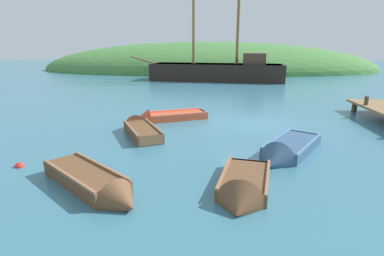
{
  "coord_description": "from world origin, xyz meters",
  "views": [
    {
      "loc": [
        -1.9,
        -14.27,
        3.68
      ],
      "look_at": [
        -2.72,
        -2.01,
        0.27
      ],
      "focal_mm": 28.31,
      "sensor_mm": 36.0,
      "label": 1
    }
  ],
  "objects_px": {
    "rowboat_near_dock": "(243,191)",
    "rowboat_far": "(286,152)",
    "buoy_red": "(20,167)",
    "rowboat_center": "(140,130)",
    "rowboat_outer_right": "(166,118)",
    "sailing_ship": "(218,74)",
    "rowboat_portside": "(95,185)"
  },
  "relations": [
    {
      "from": "rowboat_near_dock",
      "to": "rowboat_far",
      "type": "relative_size",
      "value": 0.83
    },
    {
      "from": "rowboat_near_dock",
      "to": "buoy_red",
      "type": "height_order",
      "value": "rowboat_near_dock"
    },
    {
      "from": "rowboat_center",
      "to": "rowboat_outer_right",
      "type": "relative_size",
      "value": 0.9
    },
    {
      "from": "rowboat_outer_right",
      "to": "sailing_ship",
      "type": "bearing_deg",
      "value": -122.66
    },
    {
      "from": "rowboat_center",
      "to": "rowboat_outer_right",
      "type": "xyz_separation_m",
      "value": [
        0.78,
        2.43,
        -0.03
      ]
    },
    {
      "from": "sailing_ship",
      "to": "rowboat_far",
      "type": "bearing_deg",
      "value": 102.65
    },
    {
      "from": "rowboat_outer_right",
      "to": "rowboat_portside",
      "type": "bearing_deg",
      "value": 61.28
    },
    {
      "from": "rowboat_center",
      "to": "buoy_red",
      "type": "xyz_separation_m",
      "value": [
        -2.89,
        -3.85,
        -0.14
      ]
    },
    {
      "from": "rowboat_outer_right",
      "to": "rowboat_far",
      "type": "xyz_separation_m",
      "value": [
        4.85,
        -4.69,
        -0.0
      ]
    },
    {
      "from": "rowboat_center",
      "to": "rowboat_near_dock",
      "type": "height_order",
      "value": "rowboat_near_dock"
    },
    {
      "from": "sailing_ship",
      "to": "rowboat_center",
      "type": "bearing_deg",
      "value": 87.08
    },
    {
      "from": "sailing_ship",
      "to": "buoy_red",
      "type": "relative_size",
      "value": 56.54
    },
    {
      "from": "rowboat_far",
      "to": "rowboat_outer_right",
      "type": "bearing_deg",
      "value": -101.96
    },
    {
      "from": "rowboat_center",
      "to": "buoy_red",
      "type": "bearing_deg",
      "value": 116.07
    },
    {
      "from": "rowboat_portside",
      "to": "buoy_red",
      "type": "xyz_separation_m",
      "value": [
        -2.95,
        1.39,
        -0.14
      ]
    },
    {
      "from": "rowboat_outer_right",
      "to": "rowboat_far",
      "type": "distance_m",
      "value": 6.75
    },
    {
      "from": "rowboat_portside",
      "to": "buoy_red",
      "type": "bearing_deg",
      "value": -165.27
    },
    {
      "from": "sailing_ship",
      "to": "rowboat_far",
      "type": "xyz_separation_m",
      "value": [
        1.98,
        -22.07,
        -0.55
      ]
    },
    {
      "from": "rowboat_far",
      "to": "rowboat_portside",
      "type": "bearing_deg",
      "value": -29.86
    },
    {
      "from": "sailing_ship",
      "to": "rowboat_center",
      "type": "distance_m",
      "value": 20.15
    },
    {
      "from": "rowboat_center",
      "to": "rowboat_far",
      "type": "distance_m",
      "value": 6.07
    },
    {
      "from": "rowboat_portside",
      "to": "sailing_ship",
      "type": "bearing_deg",
      "value": 121.8
    },
    {
      "from": "rowboat_outer_right",
      "to": "rowboat_near_dock",
      "type": "bearing_deg",
      "value": 88.84
    },
    {
      "from": "rowboat_far",
      "to": "buoy_red",
      "type": "distance_m",
      "value": 8.67
    },
    {
      "from": "rowboat_portside",
      "to": "rowboat_far",
      "type": "distance_m",
      "value": 6.32
    },
    {
      "from": "sailing_ship",
      "to": "rowboat_center",
      "type": "relative_size",
      "value": 4.85
    },
    {
      "from": "sailing_ship",
      "to": "rowboat_outer_right",
      "type": "height_order",
      "value": "sailing_ship"
    },
    {
      "from": "rowboat_center",
      "to": "rowboat_portside",
      "type": "xyz_separation_m",
      "value": [
        0.05,
        -5.24,
        0.0
      ]
    },
    {
      "from": "sailing_ship",
      "to": "rowboat_near_dock",
      "type": "height_order",
      "value": "sailing_ship"
    },
    {
      "from": "rowboat_portside",
      "to": "rowboat_outer_right",
      "type": "relative_size",
      "value": 0.92
    },
    {
      "from": "rowboat_portside",
      "to": "rowboat_center",
      "type": "bearing_deg",
      "value": 130.56
    },
    {
      "from": "rowboat_outer_right",
      "to": "rowboat_center",
      "type": "bearing_deg",
      "value": 48.85
    }
  ]
}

